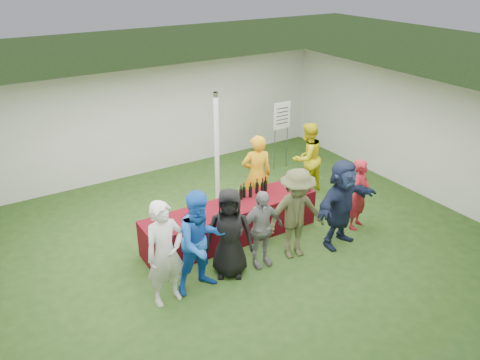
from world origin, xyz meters
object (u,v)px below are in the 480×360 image
staff_pourer (257,175)px  staff_back (307,158)px  customer_4 (296,214)px  customer_1 (201,242)px  customer_2 (229,233)px  customer_0 (165,254)px  dump_bucket (304,186)px  customer_6 (359,194)px  customer_5 (341,204)px  serving_table (231,222)px  customer_3 (261,229)px  wine_list_sign (282,121)px

staff_pourer → staff_back: size_ratio=1.05×
customer_4 → staff_pourer: bearing=91.0°
customer_1 → customer_2: bearing=7.7°
staff_back → customer_2: staff_back is taller
customer_0 → customer_4: 2.55m
dump_bucket → customer_0: (-3.46, -0.84, 0.07)m
dump_bucket → customer_6: (0.83, -0.75, -0.08)m
staff_pourer → customer_4: (-0.31, -1.78, -0.01)m
staff_back → customer_1: customer_1 is taller
customer_6 → customer_5: bearing=177.2°
staff_back → customer_0: bearing=18.5°
serving_table → customer_3: 1.09m
staff_pourer → customer_1: (-2.23, -1.72, 0.02)m
customer_3 → customer_5: size_ratio=0.84×
dump_bucket → customer_6: customer_6 is taller
customer_3 → customer_5: bearing=-4.0°
customer_0 → customer_4: size_ratio=1.03×
serving_table → wine_list_sign: (2.89, 2.32, 0.94)m
customer_2 → customer_5: bearing=24.5°
customer_2 → customer_0: bearing=-143.9°
staff_pourer → staff_back: bearing=-150.6°
customer_0 → customer_1: customer_1 is taller
dump_bucket → customer_4: customer_4 is taller
serving_table → wine_list_sign: bearing=38.7°
staff_pourer → customer_6: (1.43, -1.63, -0.14)m
serving_table → customer_0: customer_0 is taller
wine_list_sign → staff_back: wine_list_sign is taller
staff_back → customer_6: (-0.14, -1.87, -0.10)m
serving_table → customer_2: size_ratio=2.16×
customer_1 → customer_3: size_ratio=1.22×
customer_4 → customer_5: bearing=3.3°
staff_back → customer_4: size_ratio=0.97×
customer_4 → customer_5: 0.99m
customer_1 → customer_5: 2.90m
wine_list_sign → customer_5: (-1.20, -3.57, -0.43)m
customer_5 → customer_0: bearing=167.2°
wine_list_sign → dump_bucket: bearing=-116.5°
customer_2 → staff_pourer: bearing=76.4°
wine_list_sign → staff_back: bearing=-101.6°
customer_3 → dump_bucket: bearing=30.0°
wine_list_sign → customer_0: (-4.73, -3.38, -0.40)m
staff_pourer → customer_5: staff_pourer is taller
serving_table → customer_4: customer_4 is taller
wine_list_sign → customer_5: 3.79m
customer_0 → customer_4: customer_0 is taller
staff_pourer → customer_0: customer_0 is taller
customer_2 → customer_4: bearing=24.9°
serving_table → customer_1: 1.69m
serving_table → dump_bucket: dump_bucket is taller
customer_2 → customer_6: (3.07, -0.01, -0.08)m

